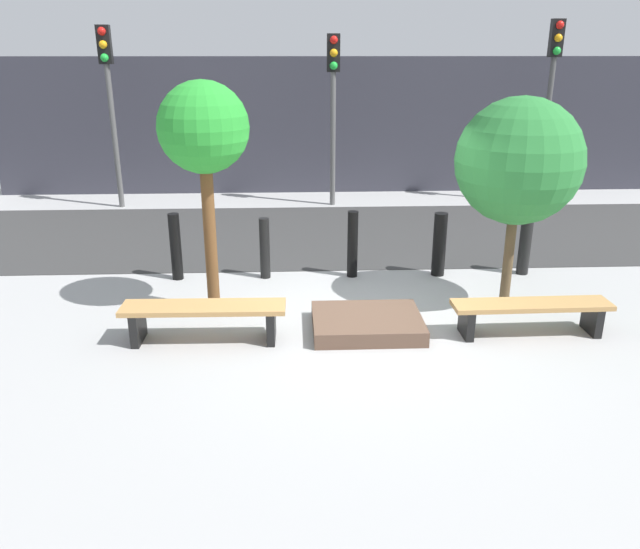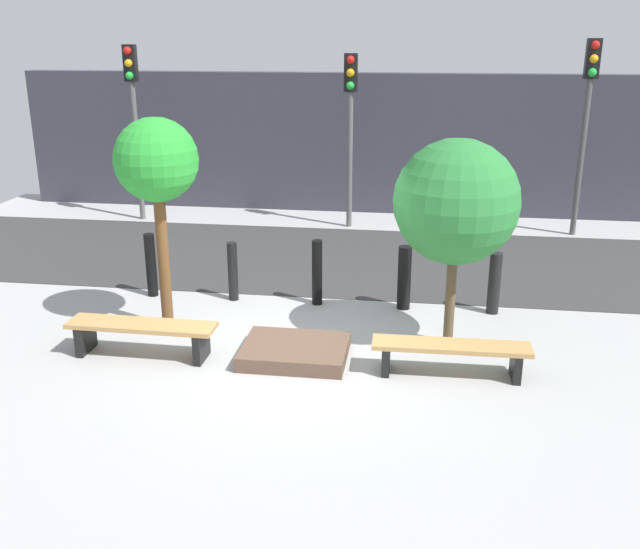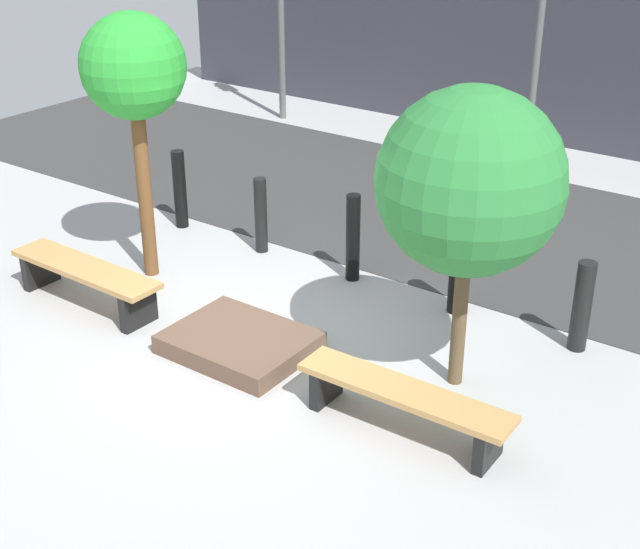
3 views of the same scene
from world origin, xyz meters
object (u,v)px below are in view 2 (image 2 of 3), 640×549
Objects in this scene: bench_left at (142,332)px; traffic_light_mid_east at (588,103)px; bollard_far_left at (151,265)px; bollard_left at (233,271)px; bollard_far_right at (494,283)px; tree_behind_right_bench at (456,202)px; bollard_right at (404,278)px; bollard_center at (317,273)px; tree_behind_left_bench at (156,164)px; traffic_light_west at (133,102)px; planter_bed at (295,351)px; traffic_light_mid_west at (350,110)px; bench_right at (451,352)px.

traffic_light_mid_east is (6.85, 7.11, 2.41)m from bench_left.
bollard_left is (1.37, 0.00, -0.04)m from bollard_far_left.
bench_left is 5.26m from bollard_far_right.
tree_behind_right_bench is at bearing -114.56° from traffic_light_mid_east.
bollard_right is at bearing 0.00° from bollard_left.
bench_left is 3.02m from bollard_center.
tree_behind_left_bench is 5.29m from bollard_far_right.
traffic_light_west reaches higher than bollard_far_right.
traffic_light_mid_east is (7.57, 4.87, 2.23)m from bollard_far_left.
planter_bed is 3.17m from tree_behind_left_bench.
tree_behind_left_bench reaches higher than bollard_right.
bollard_far_left is (-2.74, 2.04, 0.43)m from planter_bed.
traffic_light_west is (-2.81, 7.11, 2.33)m from bench_left.
bench_left is 1.98× the size of bollard_right.
bollard_right is at bearing -74.32° from traffic_light_mid_west.
tree_behind_right_bench is (4.05, 0.00, -0.41)m from tree_behind_left_bench.
planter_bed is 0.36× the size of traffic_light_west.
traffic_light_mid_west is at bearing 90.00° from planter_bed.
bollard_center is at bearing 0.00° from bollard_left.
tree_behind_right_bench is 0.73× the size of traffic_light_west.
bollard_far_right is 0.24× the size of traffic_light_mid_east.
bench_right is 4.07m from bollard_left.
bollard_center reaches higher than bench_right.
tree_behind_left_bench is at bearing -60.71° from bollard_far_left.
bollard_far_right reaches higher than bollard_left.
bollard_right is at bearing 56.12° from planter_bed.
traffic_light_west is at bearing -180.00° from traffic_light_mid_east.
traffic_light_mid_west is at bearing 71.75° from tree_behind_left_bench.
bollard_center reaches higher than bollard_right.
bollard_center is at bearing 147.93° from tree_behind_right_bench.
traffic_light_west is at bearing 141.83° from bollard_right.
bollard_far_left is (-0.71, 1.27, -1.89)m from tree_behind_left_bench.
tree_behind_left_bench is 3.17× the size of bollard_far_right.
bollard_left is at bearing -105.68° from traffic_light_mid_west.
bollard_center is 0.28× the size of traffic_light_mid_west.
tree_behind_left_bench is 4.07m from tree_behind_right_bench.
bollard_left is 1.37m from bollard_center.
tree_behind_left_bench is (-4.05, 0.97, 2.10)m from bench_right.
bench_left is 1.01× the size of bench_right.
traffic_light_mid_east is at bearing 32.78° from bollard_far_left.
bollard_far_right is 9.26m from traffic_light_west.
bollard_far_left is 0.26× the size of traffic_light_mid_east.
bollard_right is (3.39, 1.27, -1.91)m from tree_behind_left_bench.
bollard_center is (-2.02, 1.27, -1.48)m from tree_behind_right_bench.
planter_bed is 8.84m from traffic_light_mid_east.
tree_behind_right_bench reaches higher than bench_left.
tree_behind_right_bench is 6.49m from traffic_light_mid_west.
bollard_left is at bearing 159.50° from tree_behind_right_bench.
bollard_center is at bearing -90.00° from traffic_light_mid_west.
bollard_right is (1.37, 2.04, 0.41)m from planter_bed.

